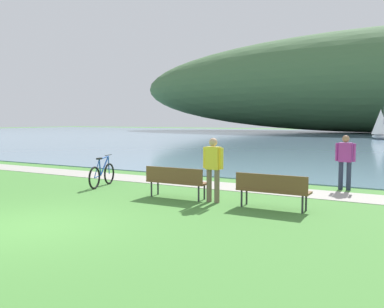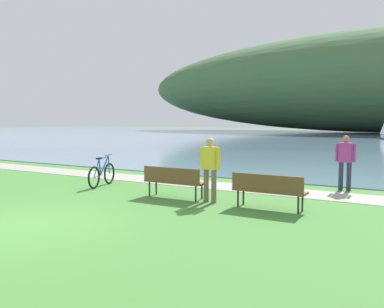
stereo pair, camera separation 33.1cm
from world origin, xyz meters
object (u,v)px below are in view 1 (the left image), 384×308
object	(u,v)px
person_at_shoreline	(345,159)
park_bench_near_camera	(176,180)
bicycle_leaning_near_bench	(102,175)
park_bench_further_along	(272,188)
sailboat_toward_hillside	(381,124)
person_on_the_grass	(213,166)

from	to	relation	value
person_at_shoreline	park_bench_near_camera	bearing A→B (deg)	-135.42
bicycle_leaning_near_bench	person_at_shoreline	distance (m)	7.77
park_bench_near_camera	park_bench_further_along	world-z (taller)	same
park_bench_further_along	sailboat_toward_hillside	size ratio (longest dim) A/B	0.49
park_bench_near_camera	sailboat_toward_hillside	bearing A→B (deg)	87.91
park_bench_further_along	sailboat_toward_hillside	distance (m)	41.38
park_bench_further_along	person_at_shoreline	distance (m)	4.02
park_bench_further_along	bicycle_leaning_near_bench	bearing A→B (deg)	174.26
park_bench_further_along	sailboat_toward_hillside	bearing A→B (deg)	91.79
person_at_shoreline	person_on_the_grass	xyz separation A→B (m)	(-2.71, -3.78, 0.00)
person_on_the_grass	sailboat_toward_hillside	bearing A→B (deg)	89.50
park_bench_further_along	sailboat_toward_hillside	world-z (taller)	sailboat_toward_hillside
park_bench_near_camera	person_at_shoreline	xyz separation A→B (m)	(3.85, 3.80, 0.46)
person_at_shoreline	sailboat_toward_hillside	world-z (taller)	sailboat_toward_hillside
park_bench_near_camera	bicycle_leaning_near_bench	size ratio (longest dim) A/B	1.05
park_bench_further_along	person_on_the_grass	world-z (taller)	person_on_the_grass
park_bench_near_camera	park_bench_further_along	xyz separation A→B (m)	(2.80, -0.05, 0.00)
park_bench_near_camera	park_bench_further_along	size ratio (longest dim) A/B	1.00
park_bench_near_camera	person_on_the_grass	world-z (taller)	person_on_the_grass
sailboat_toward_hillside	park_bench_further_along	bearing A→B (deg)	-88.21
person_on_the_grass	sailboat_toward_hillside	size ratio (longest dim) A/B	0.47
person_at_shoreline	park_bench_further_along	bearing A→B (deg)	-105.28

